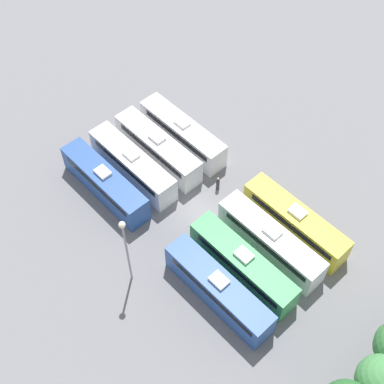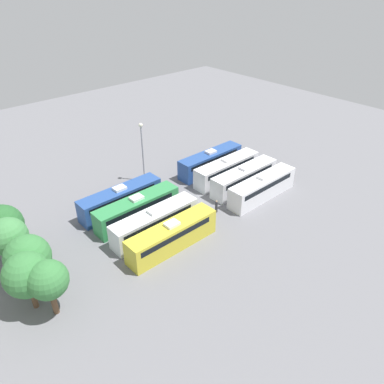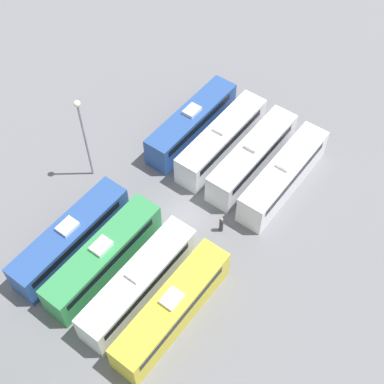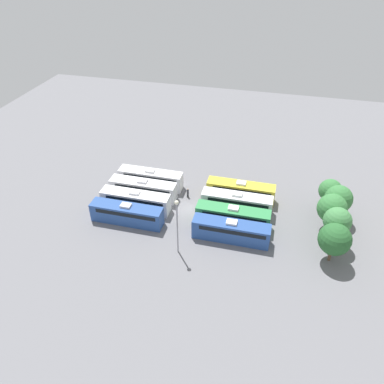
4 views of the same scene
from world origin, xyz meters
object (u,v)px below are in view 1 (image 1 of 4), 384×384
at_px(bus_1, 158,148).
at_px(worker_person, 218,184).
at_px(light_pole, 125,243).
at_px(tree_3, 382,381).
at_px(bus_6, 243,264).
at_px(bus_2, 133,164).
at_px(bus_5, 271,241).
at_px(bus_0, 183,133).
at_px(bus_7, 219,289).
at_px(bus_4, 295,221).
at_px(bus_3, 105,182).

height_order(bus_1, worker_person, bus_1).
xyz_separation_m(light_pole, tree_3, (-6.94, 21.64, -1.57)).
bearing_deg(tree_3, bus_6, -93.57).
relative_size(worker_person, tree_3, 0.27).
distance_m(bus_2, bus_5, 16.69).
height_order(bus_0, bus_7, same).
relative_size(bus_1, bus_7, 1.00).
height_order(bus_1, tree_3, tree_3).
relative_size(bus_7, tree_3, 1.77).
bearing_deg(bus_2, bus_4, 113.08).
distance_m(bus_1, bus_2, 3.50).
bearing_deg(bus_4, worker_person, -79.08).
bearing_deg(bus_3, worker_person, 139.57).
bearing_deg(light_pole, bus_6, 139.52).
distance_m(bus_4, bus_6, 7.18).
height_order(bus_6, worker_person, bus_6).
distance_m(bus_5, tree_3, 15.85).
bearing_deg(bus_1, bus_4, 102.07).
distance_m(bus_5, bus_6, 3.76).
height_order(bus_2, light_pole, light_pole).
bearing_deg(bus_0, bus_7, 57.15).
height_order(bus_1, bus_4, same).
height_order(light_pole, tree_3, light_pole).
relative_size(bus_2, bus_5, 1.00).
bearing_deg(bus_1, bus_2, -0.63).
distance_m(bus_1, light_pole, 15.57).
xyz_separation_m(bus_0, bus_4, (-0.06, 16.24, 0.00)).
height_order(bus_3, worker_person, bus_3).
height_order(bus_0, worker_person, bus_0).
bearing_deg(light_pole, bus_5, 149.82).
bearing_deg(bus_5, bus_4, 177.34).
xyz_separation_m(bus_0, bus_2, (6.96, -0.21, 0.00)).
xyz_separation_m(bus_1, bus_3, (7.11, -0.11, 0.00)).
xyz_separation_m(bus_6, bus_7, (3.41, 0.28, 0.00)).
bearing_deg(worker_person, bus_4, 100.92).
bearing_deg(bus_4, light_pole, -24.70).
height_order(bus_7, tree_3, tree_3).
relative_size(bus_3, bus_4, 1.00).
bearing_deg(worker_person, bus_3, -40.43).
bearing_deg(bus_2, bus_3, -1.12).
height_order(bus_1, bus_6, same).
relative_size(bus_3, bus_6, 1.00).
relative_size(bus_1, bus_4, 1.00).
relative_size(bus_0, worker_person, 6.51).
bearing_deg(bus_3, bus_5, 113.74).
height_order(bus_2, tree_3, tree_3).
bearing_deg(bus_5, bus_7, 1.91).
height_order(bus_4, bus_6, same).
bearing_deg(bus_0, bus_5, 78.18).
height_order(bus_0, light_pole, light_pole).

